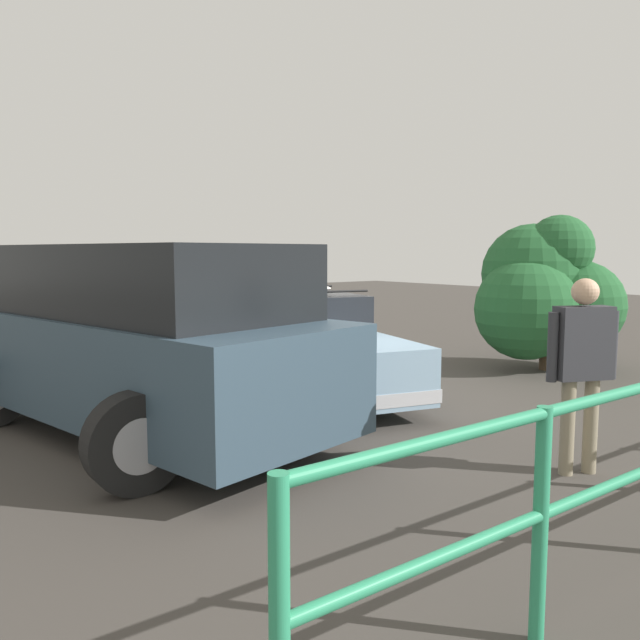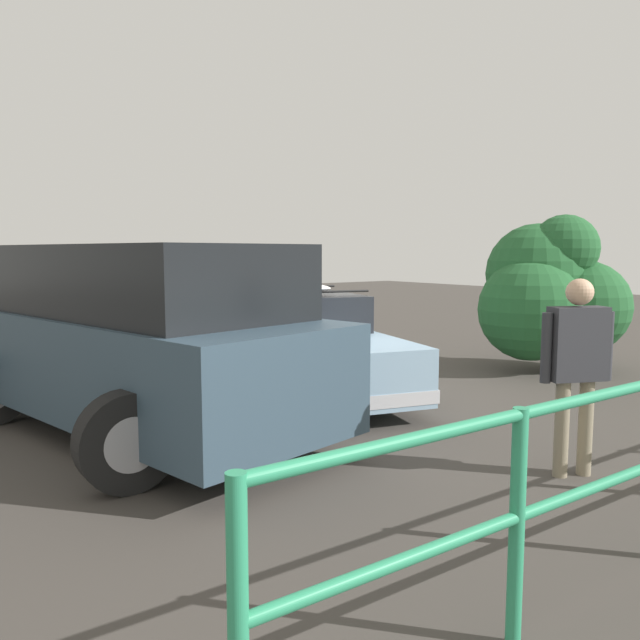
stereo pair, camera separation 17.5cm
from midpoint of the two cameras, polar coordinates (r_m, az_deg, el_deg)
name	(u,v)px [view 2 (the right image)]	position (r m, az deg, el deg)	size (l,w,h in m)	color
ground_plane	(265,401)	(7.60, -4.36, -7.36)	(44.00, 44.00, 0.02)	#423D38
sedan_car	(292,342)	(8.15, -1.97, -2.01)	(3.05, 4.74, 1.53)	#8CADC6
suv_car	(134,337)	(6.36, -15.85, -1.48)	(3.05, 4.80, 1.84)	#334756
person_bystander	(577,359)	(5.31, 23.29, -3.28)	(0.56, 0.35, 1.57)	gray
bush_near_left	(549,294)	(9.96, 20.67, 2.22)	(2.23, 2.00, 2.33)	brown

